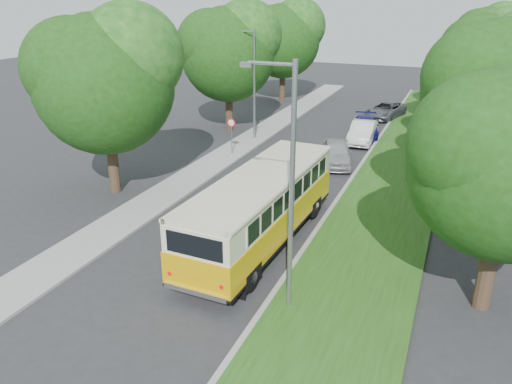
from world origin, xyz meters
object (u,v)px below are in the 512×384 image
at_px(lamppost_near, 289,184).
at_px(car_blue, 365,126).
at_px(lamppost_far, 253,81).
at_px(vintage_bus, 261,209).
at_px(car_silver, 336,153).
at_px(car_white, 363,132).
at_px(car_grey, 386,110).

relative_size(lamppost_near, car_blue, 1.76).
distance_m(lamppost_far, vintage_bus, 16.15).
distance_m(vintage_bus, car_blue, 18.79).
xyz_separation_m(car_silver, car_blue, (0.35, 7.43, -0.08)).
height_order(car_silver, car_blue, car_silver).
relative_size(car_silver, car_white, 0.98).
relative_size(lamppost_far, car_white, 1.69).
distance_m(lamppost_far, car_white, 8.36).
bearing_deg(car_blue, lamppost_far, -160.68).
bearing_deg(lamppost_far, car_grey, 53.53).
xyz_separation_m(lamppost_near, car_silver, (-2.12, 15.25, -3.63)).
height_order(car_white, car_blue, car_white).
bearing_deg(car_white, car_grey, 85.36).
distance_m(lamppost_near, vintage_bus, 5.42).
bearing_deg(car_silver, car_white, 67.93).
distance_m(lamppost_near, car_grey, 29.10).
bearing_deg(car_silver, vintage_bus, -108.25).
bearing_deg(car_white, car_blue, 92.87).
distance_m(car_blue, car_grey, 6.18).
height_order(car_silver, car_white, car_silver).
bearing_deg(car_blue, car_silver, -103.70).
xyz_separation_m(lamppost_near, vintage_bus, (-2.45, 3.92, -2.83)).
bearing_deg(car_blue, lamppost_near, -96.55).
relative_size(lamppost_far, car_grey, 1.58).
xyz_separation_m(car_silver, car_white, (0.53, 5.48, -0.01)).
bearing_deg(lamppost_near, car_grey, 92.52).
relative_size(vintage_bus, car_blue, 2.27).
relative_size(lamppost_far, car_silver, 1.73).
height_order(lamppost_near, lamppost_far, lamppost_near).
relative_size(car_blue, car_grey, 0.96).
distance_m(car_silver, car_grey, 13.61).
height_order(lamppost_near, vintage_bus, lamppost_near).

